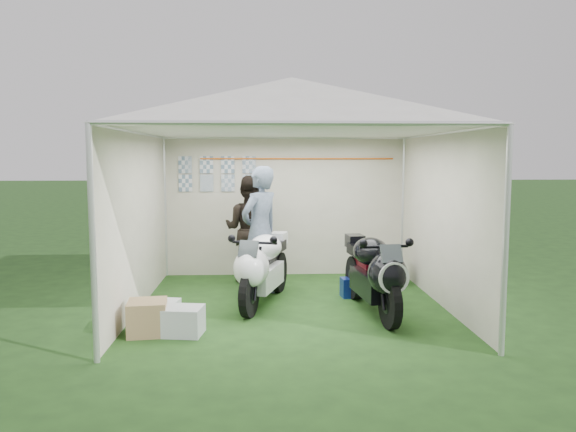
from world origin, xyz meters
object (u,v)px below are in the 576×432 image
object	(u,v)px
motorcycle_white	(262,266)
crate_0	(181,321)
motorcycle_black	(374,272)
equipment_box	(386,269)
crate_2	(165,310)
person_blue_jacket	(260,231)
paddock_stand	(354,287)
canopy_tent	(292,111)
crate_1	(147,317)
person_dark_jacket	(249,229)

from	to	relation	value
motorcycle_white	crate_0	xyz separation A→B (m)	(-0.91, -1.20, -0.38)
motorcycle_white	motorcycle_black	bearing A→B (deg)	-3.66
crate_0	equipment_box	bearing A→B (deg)	39.88
crate_2	person_blue_jacket	bearing A→B (deg)	45.55
crate_0	person_blue_jacket	bearing A→B (deg)	63.70
paddock_stand	motorcycle_white	bearing A→B (deg)	-163.10
motorcycle_black	crate_2	distance (m)	2.63
motorcycle_black	motorcycle_white	bearing A→B (deg)	153.52
crate_2	paddock_stand	bearing A→B (deg)	21.83
canopy_tent	paddock_stand	xyz separation A→B (m)	(0.91, 0.38, -2.44)
canopy_tent	motorcycle_white	size ratio (longest dim) A/B	2.96
crate_1	equipment_box	bearing A→B (deg)	35.93
motorcycle_black	equipment_box	bearing A→B (deg)	66.00
canopy_tent	crate_2	size ratio (longest dim) A/B	17.16
person_blue_jacket	person_dark_jacket	bearing A→B (deg)	-124.89
crate_1	motorcycle_white	bearing A→B (deg)	41.96
person_blue_jacket	crate_2	distance (m)	1.85
crate_0	crate_1	world-z (taller)	crate_1
motorcycle_black	crate_0	xyz separation A→B (m)	(-2.31, -0.69, -0.39)
motorcycle_black	crate_1	bearing A→B (deg)	-172.86
paddock_stand	person_blue_jacket	xyz separation A→B (m)	(-1.33, 0.19, 0.79)
canopy_tent	crate_0	xyz separation A→B (m)	(-1.30, -1.21, -2.42)
equipment_box	crate_2	size ratio (longest dim) A/B	1.40
motorcycle_white	paddock_stand	bearing A→B (deg)	33.31
person_dark_jacket	crate_2	distance (m)	2.36
motorcycle_black	crate_2	size ratio (longest dim) A/B	6.09
person_dark_jacket	person_blue_jacket	world-z (taller)	person_blue_jacket
motorcycle_white	equipment_box	bearing A→B (deg)	47.72
crate_2	equipment_box	bearing A→B (deg)	29.66
paddock_stand	equipment_box	distance (m)	1.02
paddock_stand	person_dark_jacket	world-z (taller)	person_dark_jacket
motorcycle_white	person_dark_jacket	distance (m)	1.46
canopy_tent	crate_1	world-z (taller)	canopy_tent
motorcycle_black	crate_0	world-z (taller)	motorcycle_black
crate_1	person_blue_jacket	bearing A→B (deg)	54.09
crate_0	paddock_stand	bearing A→B (deg)	35.83
person_blue_jacket	crate_1	distance (m)	2.28
paddock_stand	crate_2	bearing A→B (deg)	-158.17
motorcycle_white	crate_0	world-z (taller)	motorcycle_white
motorcycle_white	crate_1	xyz separation A→B (m)	(-1.29, -1.16, -0.35)
person_blue_jacket	crate_1	bearing A→B (deg)	7.44
person_dark_jacket	crate_0	size ratio (longest dim) A/B	3.60
motorcycle_black	person_dark_jacket	distance (m)	2.52
motorcycle_white	crate_0	size ratio (longest dim) A/B	4.06
equipment_box	crate_1	bearing A→B (deg)	-144.07
canopy_tent	equipment_box	world-z (taller)	canopy_tent
canopy_tent	person_blue_jacket	distance (m)	1.79
motorcycle_black	person_blue_jacket	xyz separation A→B (m)	(-1.43, 1.10, 0.38)
canopy_tent	crate_1	xyz separation A→B (m)	(-1.68, -1.17, -2.39)
crate_2	motorcycle_white	bearing A→B (deg)	26.84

